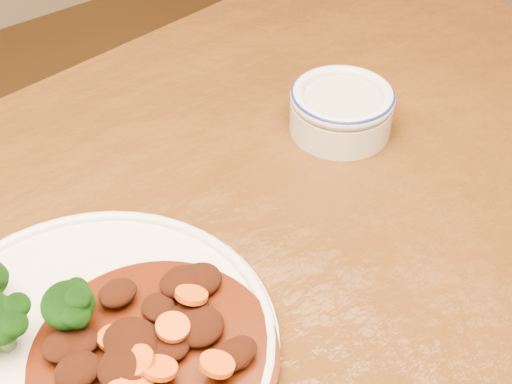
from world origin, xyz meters
TOP-DOWN VIEW (x-y plane):
  - dinner_plate at (-0.03, 0.07)m, footprint 0.30×0.30m
  - mince_stew at (0.01, 0.03)m, footprint 0.20×0.20m
  - dip_bowl at (0.34, 0.17)m, footprint 0.11×0.11m

SIDE VIEW (x-z plane):
  - dinner_plate at x=-0.03m, z-range 0.75..0.77m
  - mince_stew at x=0.01m, z-range 0.76..0.79m
  - dip_bowl at x=0.34m, z-range 0.75..0.80m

